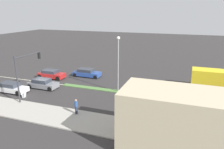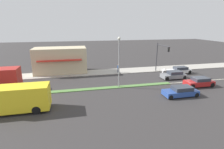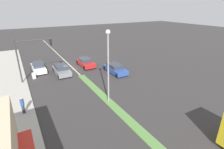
{
  "view_description": "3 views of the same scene",
  "coord_description": "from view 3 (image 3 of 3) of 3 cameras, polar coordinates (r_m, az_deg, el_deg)",
  "views": [
    {
      "loc": [
        26.35,
        21.11,
        10.63
      ],
      "look_at": [
        -0.87,
        11.23,
        2.08
      ],
      "focal_mm": 35.0,
      "sensor_mm": 36.0,
      "label": 1
    },
    {
      "loc": [
        -23.99,
        18.77,
        9.08
      ],
      "look_at": [
        1.86,
        13.01,
        1.52
      ],
      "focal_mm": 28.0,
      "sensor_mm": 36.0,
      "label": 2
    },
    {
      "loc": [
        7.58,
        26.57,
        9.49
      ],
      "look_at": [
        -1.69,
        10.15,
        2.01
      ],
      "focal_mm": 28.0,
      "sensor_mm": 36.0,
      "label": 3
    }
  ],
  "objects": [
    {
      "name": "ground_plane",
      "position": [
        14.87,
        9.75,
        -18.41
      ],
      "size": [
        160.0,
        160.0,
        0.0
      ],
      "primitive_type": "plane",
      "color": "#333030"
    },
    {
      "name": "suv_grey",
      "position": [
        26.76,
        -16.14,
        1.45
      ],
      "size": [
        1.87,
        4.2,
        1.35
      ],
      "color": "slate",
      "rests_on": "ground"
    },
    {
      "name": "lane_marking_center",
      "position": [
        29.22,
        -12.78,
        2.14
      ],
      "size": [
        0.16,
        60.0,
        0.01
      ],
      "primitive_type": "cube",
      "color": "beige",
      "rests_on": "ground"
    },
    {
      "name": "hatchback_red",
      "position": [
        29.43,
        -8.64,
        3.94
      ],
      "size": [
        1.9,
        4.3,
        1.37
      ],
      "color": "#AD1E1E",
      "rests_on": "ground"
    },
    {
      "name": "coupe_blue",
      "position": [
        26.29,
        1.05,
        1.93
      ],
      "size": [
        1.87,
        4.51,
        1.31
      ],
      "color": "#284793",
      "rests_on": "ground"
    },
    {
      "name": "pedestrian",
      "position": [
        18.26,
        -27.19,
        -8.8
      ],
      "size": [
        0.34,
        0.34,
        1.63
      ],
      "color": "#282D42",
      "rests_on": "sidewalk_right"
    },
    {
      "name": "warning_aframe_sign",
      "position": [
        26.37,
        -24.11,
        -0.45
      ],
      "size": [
        0.45,
        0.53,
        0.84
      ],
      "color": "silver",
      "rests_on": "ground"
    },
    {
      "name": "van_white",
      "position": [
        29.14,
        -22.91,
        2.2
      ],
      "size": [
        1.78,
        4.42,
        1.32
      ],
      "color": "silver",
      "rests_on": "ground"
    },
    {
      "name": "traffic_signal_main",
      "position": [
        24.63,
        -25.4,
        6.42
      ],
      "size": [
        4.59,
        0.34,
        5.6
      ],
      "color": "#333338",
      "rests_on": "sidewalk_right"
    },
    {
      "name": "street_lamp",
      "position": [
        16.76,
        -1.25,
        5.29
      ],
      "size": [
        0.44,
        0.44,
        7.37
      ],
      "color": "gray",
      "rests_on": "median_strip"
    }
  ]
}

